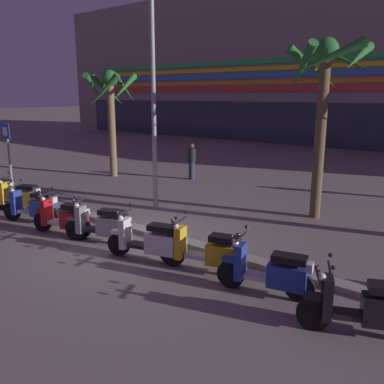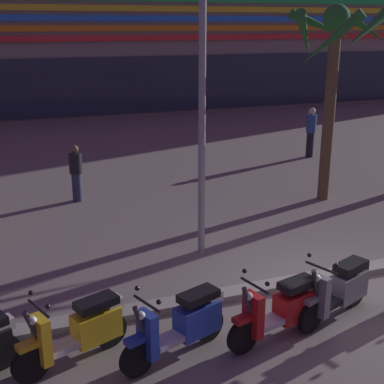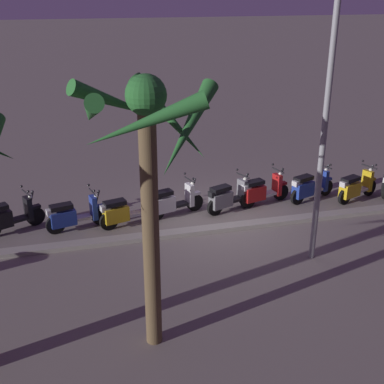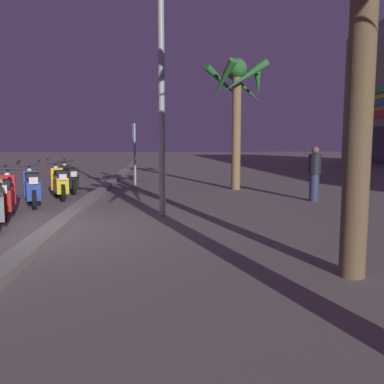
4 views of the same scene
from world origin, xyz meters
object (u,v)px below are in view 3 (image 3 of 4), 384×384
(scooter_blue_far_back, at_px, (73,215))
(scooter_red_mid_front, at_px, (261,191))
(scooter_yellow_tail_end, at_px, (355,187))
(scooter_blue_mid_rear, at_px, (309,187))
(street_lamp, at_px, (328,98))
(scooter_grey_mid_centre, at_px, (228,197))
(scooter_white_last_in_row, at_px, (171,202))
(palm_tree_by_mall_entrance, at_px, (146,148))
(scooter_black_gap_after_mid, at_px, (8,217))
(scooter_yellow_lead_nearest, at_px, (126,211))

(scooter_blue_far_back, bearing_deg, scooter_red_mid_front, -176.74)
(scooter_red_mid_front, bearing_deg, scooter_yellow_tail_end, 171.31)
(scooter_yellow_tail_end, xyz_separation_m, scooter_blue_mid_rear, (1.39, -0.36, 0.01))
(street_lamp, bearing_deg, scooter_yellow_tail_end, -135.40)
(street_lamp, bearing_deg, scooter_blue_mid_rear, -115.40)
(scooter_red_mid_front, bearing_deg, scooter_grey_mid_centre, 10.41)
(scooter_white_last_in_row, xyz_separation_m, street_lamp, (-2.85, 3.21, 3.52))
(palm_tree_by_mall_entrance, bearing_deg, scooter_grey_mid_centre, -121.50)
(scooter_blue_mid_rear, bearing_deg, street_lamp, 64.60)
(street_lamp, bearing_deg, scooter_black_gap_after_mid, -24.16)
(street_lamp, bearing_deg, scooter_red_mid_front, -89.77)
(scooter_red_mid_front, height_order, scooter_white_last_in_row, same)
(street_lamp, bearing_deg, scooter_grey_mid_centre, -69.53)
(scooter_grey_mid_centre, bearing_deg, scooter_yellow_lead_nearest, 4.12)
(scooter_yellow_tail_end, height_order, scooter_blue_far_back, same)
(scooter_grey_mid_centre, relative_size, palm_tree_by_mall_entrance, 0.33)
(scooter_red_mid_front, height_order, scooter_black_gap_after_mid, same)
(scooter_blue_mid_rear, relative_size, scooter_grey_mid_centre, 1.04)
(scooter_grey_mid_centre, xyz_separation_m, scooter_white_last_in_row, (1.68, -0.08, -0.00))
(scooter_grey_mid_centre, distance_m, scooter_yellow_lead_nearest, 3.05)
(scooter_yellow_tail_end, bearing_deg, scooter_white_last_in_row, -3.19)
(palm_tree_by_mall_entrance, height_order, street_lamp, street_lamp)
(scooter_red_mid_front, relative_size, palm_tree_by_mall_entrance, 0.35)
(palm_tree_by_mall_entrance, bearing_deg, scooter_red_mid_front, -128.63)
(palm_tree_by_mall_entrance, relative_size, street_lamp, 0.77)
(scooter_blue_far_back, bearing_deg, scooter_black_gap_after_mid, -9.41)
(scooter_blue_far_back, height_order, street_lamp, street_lamp)
(scooter_red_mid_front, bearing_deg, scooter_white_last_in_row, 2.58)
(scooter_yellow_tail_end, xyz_separation_m, scooter_blue_far_back, (8.57, -0.13, -0.01))
(palm_tree_by_mall_entrance, bearing_deg, street_lamp, -153.94)
(scooter_blue_mid_rear, distance_m, street_lamp, 5.02)
(scooter_grey_mid_centre, relative_size, scooter_white_last_in_row, 0.94)
(scooter_blue_mid_rear, relative_size, scooter_yellow_lead_nearest, 0.95)
(scooter_yellow_lead_nearest, relative_size, street_lamp, 0.28)
(scooter_black_gap_after_mid, bearing_deg, scooter_blue_mid_rear, 179.66)
(scooter_red_mid_front, distance_m, scooter_white_last_in_row, 2.84)
(scooter_blue_mid_rear, height_order, street_lamp, street_lamp)
(scooter_blue_mid_rear, bearing_deg, scooter_black_gap_after_mid, -0.34)
(scooter_red_mid_front, distance_m, palm_tree_by_mall_entrance, 7.79)
(scooter_white_last_in_row, bearing_deg, scooter_red_mid_front, -177.42)
(scooter_grey_mid_centre, distance_m, scooter_white_last_in_row, 1.69)
(scooter_grey_mid_centre, distance_m, scooter_blue_far_back, 4.48)
(scooter_grey_mid_centre, bearing_deg, scooter_blue_far_back, 1.39)
(scooter_blue_far_back, relative_size, palm_tree_by_mall_entrance, 0.35)
(street_lamp, bearing_deg, scooter_yellow_lead_nearest, -34.63)
(scooter_white_last_in_row, bearing_deg, scooter_yellow_tail_end, 176.81)
(scooter_white_last_in_row, height_order, scooter_yellow_lead_nearest, same)
(scooter_yellow_tail_end, relative_size, scooter_yellow_lead_nearest, 0.91)
(scooter_red_mid_front, bearing_deg, scooter_black_gap_after_mid, 0.30)
(scooter_grey_mid_centre, bearing_deg, scooter_black_gap_after_mid, -1.61)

